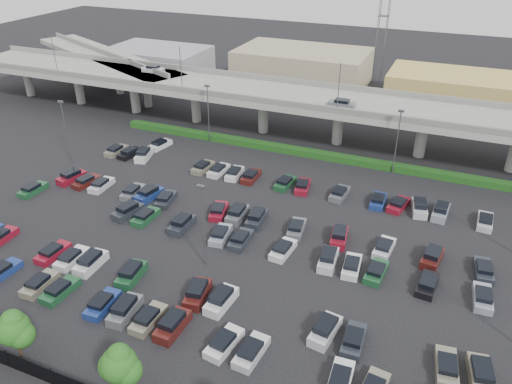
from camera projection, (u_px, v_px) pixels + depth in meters
ground at (235, 229)px, 63.86m from camera, size 280.00×280.00×0.00m
overpass at (310, 102)px, 86.38m from camera, size 150.00×13.00×15.80m
on_ramp at (105, 59)px, 112.88m from camera, size 50.93×30.13×8.80m
hedge at (297, 151)px, 83.77m from camera, size 66.00×1.60×1.10m
tree_row at (105, 360)px, 40.51m from camera, size 65.07×3.66×5.94m
parked_cars at (218, 239)px, 60.73m from camera, size 62.94×41.67×1.67m
light_poles at (211, 173)px, 63.84m from camera, size 66.90×48.38×10.30m
distant_buildings at (406, 82)px, 107.76m from camera, size 138.00×24.00×9.00m
comm_tower at (384, 13)px, 114.68m from camera, size 2.40×2.40×30.00m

